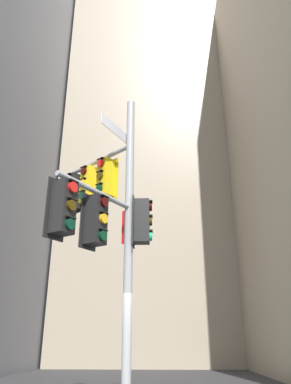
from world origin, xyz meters
name	(u,v)px	position (x,y,z in m)	size (l,w,h in m)	color
building_mid_block	(166,177)	(1.03, 25.06, 16.46)	(16.15, 16.15, 32.92)	tan
signal_pole_assembly	(103,209)	(-0.60, 0.04, 4.40)	(2.50, 3.78, 7.30)	#9EA0A3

